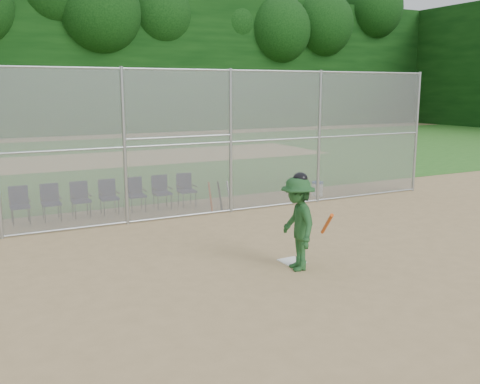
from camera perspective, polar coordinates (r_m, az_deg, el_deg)
name	(u,v)px	position (r m, az deg, el deg)	size (l,w,h in m)	color
ground	(299,269)	(10.60, 6.29, -8.16)	(100.00, 100.00, 0.00)	tan
grass_strip	(95,160)	(27.12, -15.26, 3.30)	(100.00, 100.00, 0.00)	#2A651E
dirt_patch_far	(95,160)	(27.12, -15.26, 3.30)	(24.00, 24.00, 0.00)	tan
backstop_fence	(197,141)	(14.51, -4.56, 5.44)	(16.09, 0.09, 4.00)	gray
treeline	(80,47)	(28.93, -16.70, 14.60)	(81.00, 60.00, 11.00)	black
home_plate	(292,261)	(11.01, 5.53, -7.34)	(0.44, 0.44, 0.02)	white
batter_at_plate	(298,223)	(10.33, 6.16, -3.31)	(1.03, 1.40, 1.91)	#1D4921
water_cooler	(317,189)	(17.63, 8.26, 0.35)	(0.38, 0.38, 0.48)	white
spare_bats	(220,196)	(15.43, -2.16, -0.42)	(0.66, 0.36, 0.83)	#D84C14
chair_0	(20,206)	(14.97, -22.42, -1.34)	(0.54, 0.52, 0.96)	#0E1035
chair_1	(51,203)	(15.05, -19.49, -1.08)	(0.54, 0.52, 0.96)	#0E1035
chair_2	(81,200)	(15.17, -16.61, -0.81)	(0.54, 0.52, 0.96)	#0E1035
chair_3	(109,197)	(15.33, -13.77, -0.55)	(0.54, 0.52, 0.96)	#0E1035
chair_4	(136,195)	(15.52, -11.00, -0.29)	(0.54, 0.52, 0.96)	#0E1035
chair_5	(162,192)	(15.75, -8.30, -0.04)	(0.54, 0.52, 0.96)	#0E1035
chair_6	(187,190)	(16.01, -5.69, 0.20)	(0.54, 0.52, 0.96)	#0E1035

